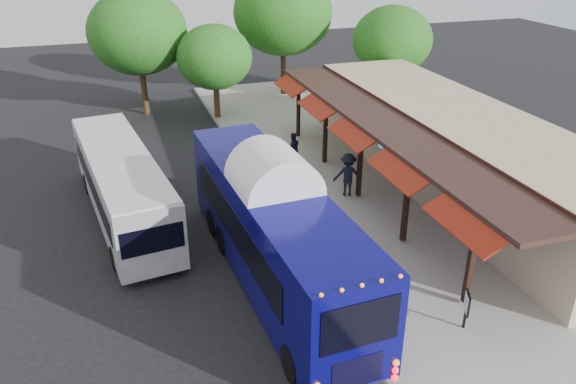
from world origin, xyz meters
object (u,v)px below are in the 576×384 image
object	(u,v)px
ped_c	(270,166)
ped_d	(348,175)
city_bus	(122,183)
sign_board	(467,305)
ped_a	(371,274)
coach_bus	(274,227)
ped_b	(293,148)

from	to	relation	value
ped_c	ped_d	world-z (taller)	ped_d
city_bus	ped_d	xyz separation A→B (m)	(9.36, -1.14, -0.45)
ped_c	sign_board	world-z (taller)	ped_c
ped_a	ped_c	bearing A→B (deg)	96.07
city_bus	coach_bus	bearing A→B (deg)	-61.11
ped_a	city_bus	bearing A→B (deg)	133.67
ped_a	ped_b	distance (m)	11.29
ped_a	ped_b	size ratio (longest dim) A/B	1.10
ped_c	ped_d	bearing A→B (deg)	123.88
city_bus	ped_d	bearing A→B (deg)	-14.31
ped_d	sign_board	size ratio (longest dim) A/B	1.59
ped_a	sign_board	xyz separation A→B (m)	(1.99, -2.23, -0.06)
coach_bus	city_bus	world-z (taller)	coach_bus
coach_bus	ped_d	xyz separation A→B (m)	(4.85, 5.01, -0.93)
city_bus	ped_b	bearing A→B (deg)	12.58
city_bus	sign_board	size ratio (longest dim) A/B	8.84
city_bus	ped_c	bearing A→B (deg)	3.48
city_bus	ped_d	world-z (taller)	city_bus
coach_bus	ped_b	xyz separation A→B (m)	(3.71, 9.14, -1.09)
city_bus	ped_c	world-z (taller)	city_bus
city_bus	ped_b	distance (m)	8.77
ped_b	ped_c	size ratio (longest dim) A/B	1.00
ped_b	ped_c	bearing A→B (deg)	49.98
ped_b	sign_board	distance (m)	13.48
ped_c	ped_d	xyz separation A→B (m)	(2.80, -2.40, 0.17)
ped_b	ped_a	bearing A→B (deg)	87.91
sign_board	ped_c	bearing A→B (deg)	125.75
ped_a	ped_b	world-z (taller)	ped_a
sign_board	coach_bus	bearing A→B (deg)	160.15
ped_c	sign_board	xyz separation A→B (m)	(2.47, -11.73, 0.03)
coach_bus	ped_a	bearing A→B (deg)	-42.62
city_bus	sign_board	distance (m)	13.85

